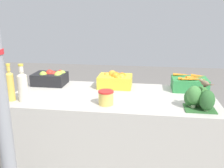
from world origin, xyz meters
name	(u,v)px	position (x,y,z in m)	size (l,w,h in m)	color
market_table	(112,136)	(0.00, 0.00, 0.40)	(1.75, 0.79, 0.80)	#B7B2A8
apple_crate	(51,78)	(-0.64, 0.25, 0.87)	(0.31, 0.23, 0.15)	black
orange_crate	(115,80)	(0.00, 0.25, 0.87)	(0.31, 0.23, 0.15)	gold
carrot_crate	(190,84)	(0.68, 0.24, 0.86)	(0.31, 0.23, 0.15)	#2D8442
broccoli_pile	(199,98)	(0.68, -0.22, 0.88)	(0.22, 0.21, 0.18)	#2D602D
juice_bottle_golden	(10,85)	(-0.79, -0.25, 0.93)	(0.06, 0.06, 0.30)	gold
juice_bottle_cloudy	(23,86)	(-0.68, -0.25, 0.93)	(0.08, 0.08, 0.30)	beige
pickle_jar	(106,98)	(-0.01, -0.23, 0.85)	(0.12, 0.12, 0.11)	#DBBC56
sparrow_bird	(205,83)	(0.71, -0.23, 1.00)	(0.08, 0.12, 0.05)	#4C3D2D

